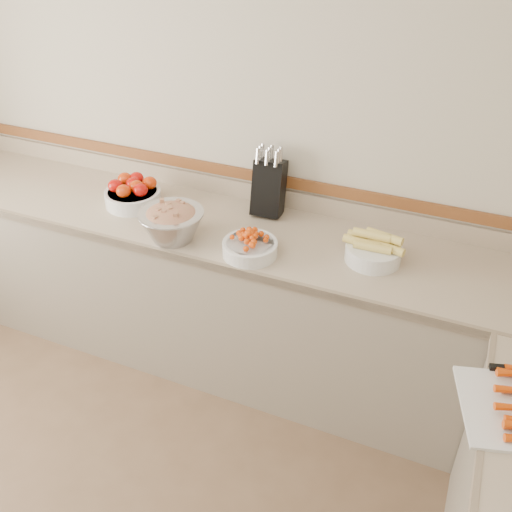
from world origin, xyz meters
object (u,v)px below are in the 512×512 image
at_px(cherry_tomato_bowl, 250,246).
at_px(tomato_bowl, 133,193).
at_px(knife_block, 269,186).
at_px(rhubarb_bowl, 172,222).
at_px(corn_bowl, 374,250).

bearing_deg(cherry_tomato_bowl, tomato_bowl, 165.02).
relative_size(knife_block, tomato_bowl, 1.24).
bearing_deg(tomato_bowl, rhubarb_bowl, -31.35).
distance_m(tomato_bowl, cherry_tomato_bowl, 0.80).
xyz_separation_m(cherry_tomato_bowl, corn_bowl, (0.54, 0.18, 0.01)).
height_order(knife_block, corn_bowl, knife_block).
bearing_deg(corn_bowl, rhubarb_bowl, -168.27).
distance_m(tomato_bowl, corn_bowl, 1.32).
distance_m(knife_block, rhubarb_bowl, 0.55).
relative_size(tomato_bowl, cherry_tomato_bowl, 1.16).
height_order(tomato_bowl, rhubarb_bowl, rhubarb_bowl).
relative_size(tomato_bowl, corn_bowl, 1.05).
bearing_deg(tomato_bowl, corn_bowl, -1.34).
relative_size(cherry_tomato_bowl, rhubarb_bowl, 0.82).
bearing_deg(cherry_tomato_bowl, knife_block, 99.78).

